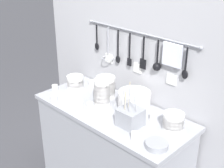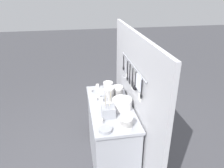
{
  "view_description": "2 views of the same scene",
  "coord_description": "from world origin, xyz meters",
  "views": [
    {
      "loc": [
        1.32,
        -1.34,
        2.01
      ],
      "look_at": [
        -0.03,
        0.03,
        1.12
      ],
      "focal_mm": 50.0,
      "sensor_mm": 36.0,
      "label": 1
    },
    {
      "loc": [
        2.22,
        -0.37,
        2.27
      ],
      "look_at": [
        -0.03,
        0.02,
        1.22
      ],
      "focal_mm": 35.0,
      "sensor_mm": 36.0,
      "label": 2
    }
  ],
  "objects": [
    {
      "name": "cup_beside_plates",
      "position": [
        -0.2,
        -0.12,
        0.97
      ],
      "size": [
        0.05,
        0.05,
        0.05
      ],
      "color": "white",
      "rests_on": "counter"
    },
    {
      "name": "back_wall",
      "position": [
        0.0,
        0.28,
        0.91
      ],
      "size": [
        1.96,
        0.11,
        1.81
      ],
      "color": "#B2B2B7",
      "rests_on": "ground"
    },
    {
      "name": "bowl_stack_back_corner",
      "position": [
        -0.1,
        -0.0,
        1.05
      ],
      "size": [
        0.11,
        0.11,
        0.19
      ],
      "color": "white",
      "rests_on": "counter"
    },
    {
      "name": "steel_mixing_bowl",
      "position": [
        0.48,
        -0.13,
        0.97
      ],
      "size": [
        0.13,
        0.13,
        0.03
      ],
      "color": "#93969E",
      "rests_on": "counter"
    },
    {
      "name": "cup_back_left",
      "position": [
        -0.12,
        -0.1,
        0.97
      ],
      "size": [
        0.05,
        0.05,
        0.05
      ],
      "color": "white",
      "rests_on": "counter"
    },
    {
      "name": "cutlery_caddy",
      "position": [
        0.22,
        -0.06,
        1.01
      ],
      "size": [
        0.14,
        0.14,
        0.28
      ],
      "color": "#93969E",
      "rests_on": "counter"
    },
    {
      "name": "cup_back_right",
      "position": [
        -0.15,
        -0.17,
        0.97
      ],
      "size": [
        0.05,
        0.05,
        0.05
      ],
      "color": "white",
      "rests_on": "counter"
    },
    {
      "name": "cup_edge_far",
      "position": [
        -0.39,
        -0.21,
        0.97
      ],
      "size": [
        0.05,
        0.05,
        0.05
      ],
      "color": "white",
      "rests_on": "counter"
    },
    {
      "name": "counter",
      "position": [
        0.0,
        0.0,
        0.48
      ],
      "size": [
        1.16,
        0.5,
        0.95
      ],
      "color": "#9EA0A8",
      "rests_on": "ground"
    },
    {
      "name": "cup_by_caddy",
      "position": [
        0.34,
        -0.16,
        0.97
      ],
      "size": [
        0.05,
        0.05,
        0.05
      ],
      "color": "white",
      "rests_on": "counter"
    },
    {
      "name": "bowl_stack_wide_centre",
      "position": [
        0.44,
        0.09,
        1.01
      ],
      "size": [
        0.13,
        0.13,
        0.11
      ],
      "color": "white",
      "rests_on": "counter"
    },
    {
      "name": "cup_centre",
      "position": [
        -0.53,
        -0.1,
        0.97
      ],
      "size": [
        0.05,
        0.05,
        0.05
      ],
      "color": "white",
      "rests_on": "counter"
    },
    {
      "name": "plate_stack",
      "position": [
        0.1,
        0.12,
        1.02
      ],
      "size": [
        0.22,
        0.22,
        0.13
      ],
      "color": "white",
      "rests_on": "counter"
    },
    {
      "name": "cup_mid_row",
      "position": [
        -0.39,
        0.16,
        0.97
      ],
      "size": [
        0.05,
        0.05,
        0.05
      ],
      "color": "white",
      "rests_on": "counter"
    },
    {
      "name": "cup_edge_near",
      "position": [
        0.28,
        0.09,
        0.97
      ],
      "size": [
        0.05,
        0.05,
        0.05
      ],
      "color": "white",
      "rests_on": "counter"
    },
    {
      "name": "bowl_stack_short_front",
      "position": [
        -0.18,
        0.12,
        1.03
      ],
      "size": [
        0.14,
        0.14,
        0.15
      ],
      "color": "white",
      "rests_on": "counter"
    },
    {
      "name": "bowl_stack_nested_right",
      "position": [
        -0.45,
        0.04,
        1.0
      ],
      "size": [
        0.13,
        0.13,
        0.1
      ],
      "color": "white",
      "rests_on": "counter"
    }
  ]
}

